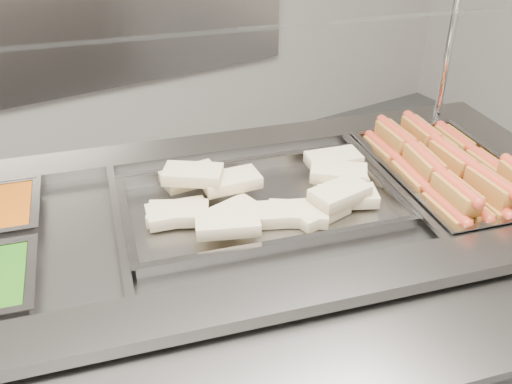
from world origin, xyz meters
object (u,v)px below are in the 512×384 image
sneeze_guard (213,37)px  pan_hotdogs (448,181)px  pan_wraps (260,207)px  steam_counter (240,330)px

sneeze_guard → pan_hotdogs: (0.60, -0.41, -0.44)m
sneeze_guard → pan_hotdogs: size_ratio=2.70×
pan_hotdogs → sneeze_guard: bearing=145.8°
pan_hotdogs → pan_wraps: 0.62m
steam_counter → sneeze_guard: size_ratio=1.22×
steam_counter → pan_wraps: pan_wraps is taller
sneeze_guard → pan_wraps: sneeze_guard is taller
steam_counter → pan_wraps: size_ratio=2.67×
pan_hotdogs → pan_wraps: size_ratio=0.81×
sneeze_guard → pan_hotdogs: sneeze_guard is taller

